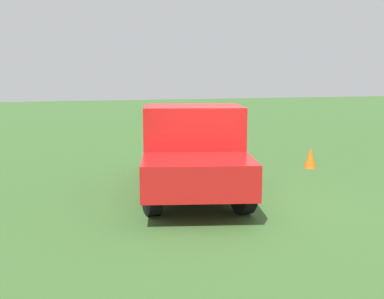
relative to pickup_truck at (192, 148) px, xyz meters
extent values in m
plane|color=#3D662D|center=(-0.83, -0.44, -0.95)|extent=(80.00, 80.00, 0.00)
cylinder|color=black|center=(1.91, 0.31, -0.55)|extent=(0.81, 0.22, 0.81)
cylinder|color=black|center=(1.49, -1.23, -0.55)|extent=(0.81, 0.22, 0.81)
cylinder|color=black|center=(-1.23, 1.16, -0.55)|extent=(0.81, 0.22, 0.81)
cylinder|color=black|center=(-1.65, -0.38, -0.55)|extent=(0.81, 0.22, 0.81)
cube|color=red|center=(1.60, -0.43, -0.21)|extent=(2.46, 2.37, 0.64)
cube|color=red|center=(-0.17, 0.05, 0.17)|extent=(2.07, 2.26, 1.40)
cube|color=slate|center=(-0.17, 0.05, 0.61)|extent=(1.79, 2.05, 0.48)
cube|color=red|center=(-1.15, 0.31, -0.23)|extent=(2.85, 2.47, 0.60)
cube|color=silver|center=(2.52, -0.68, -0.47)|extent=(0.59, 1.79, 0.16)
cone|color=orange|center=(1.64, -3.84, -0.68)|extent=(0.32, 0.32, 0.55)
camera|label=1|loc=(-9.06, 3.02, 1.45)|focal=44.33mm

